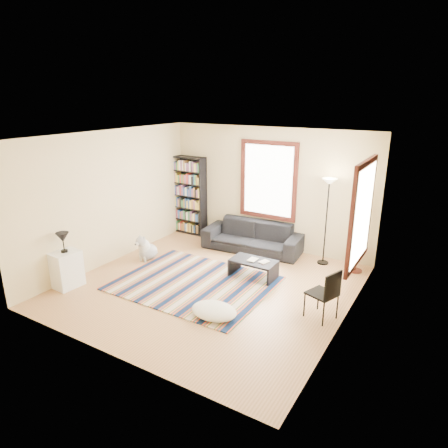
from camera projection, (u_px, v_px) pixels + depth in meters
The scene contains 21 objects.
floor at pixel (211, 288), 7.63m from camera, with size 5.00×5.00×0.10m, color tan.
ceiling at pixel (209, 133), 6.73m from camera, with size 5.00×5.00×0.10m, color white.
wall_back at pixel (269, 188), 9.25m from camera, with size 5.00×0.10×2.80m, color #D2BA8D.
wall_front at pixel (101, 265), 5.10m from camera, with size 5.00×0.10×2.80m, color #D2BA8D.
wall_left at pixel (109, 198), 8.43m from camera, with size 0.10×5.00×2.80m, color #D2BA8D.
wall_right at pixel (354, 241), 5.93m from camera, with size 0.10×5.00×2.80m, color #D2BA8D.
window_back at pixel (268, 180), 9.13m from camera, with size 1.20×0.06×1.60m, color white.
window_right at pixel (362, 214), 6.56m from camera, with size 0.06×1.20×1.60m, color white.
rug at pixel (194, 283), 7.69m from camera, with size 2.85×2.28×0.02m, color #0B1A39.
sofa at pixel (253, 237), 9.25m from camera, with size 0.89×2.27×0.66m, color black.
bookshelf at pixel (189, 196), 10.24m from camera, with size 0.90×0.30×2.00m, color black.
coffee_table at pixel (253, 269), 7.92m from camera, with size 0.90×0.50×0.36m, color black.
book_a at pixel (249, 259), 7.91m from camera, with size 0.17×0.22×0.02m, color beige.
book_b at pixel (261, 261), 7.83m from camera, with size 0.15×0.20×0.02m, color beige.
floor_cushion at pixel (214, 311), 6.54m from camera, with size 0.79×0.59×0.20m, color silver.
floor_lamp at pixel (326, 222), 8.34m from camera, with size 0.30×0.30×1.86m, color black, non-canonical shape.
side_table at pixel (356, 259), 8.15m from camera, with size 0.40×0.40×0.54m, color #441811.
folding_chair at pixel (322, 294), 6.40m from camera, with size 0.42×0.40×0.86m, color black.
white_cabinet at pixel (67, 269), 7.48m from camera, with size 0.38×0.50×0.70m, color white.
table_lamp at pixel (63, 242), 7.32m from camera, with size 0.24×0.24×0.38m, color black, non-canonical shape.
dog at pixel (148, 247), 8.76m from camera, with size 0.41×0.57×0.57m, color silver, non-canonical shape.
Camera 1 is at (3.76, -5.75, 3.49)m, focal length 32.00 mm.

